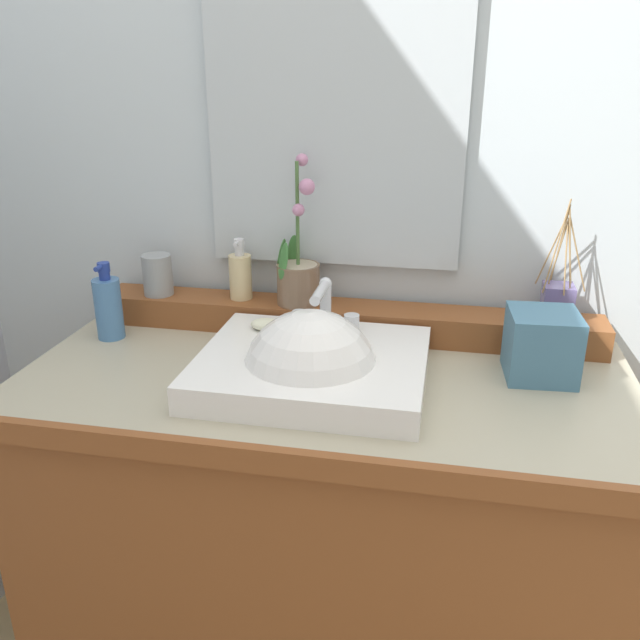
{
  "coord_description": "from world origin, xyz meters",
  "views": [
    {
      "loc": [
        0.22,
        -1.16,
        1.41
      ],
      "look_at": [
        -0.01,
        -0.01,
        0.95
      ],
      "focal_mm": 37.24,
      "sensor_mm": 36.0,
      "label": 1
    }
  ],
  "objects_px": {
    "tumbler_cup": "(158,275)",
    "tissue_box": "(542,345)",
    "soap_bar": "(267,325)",
    "reed_diffuser": "(558,299)",
    "sink_basin": "(311,373)",
    "potted_plant": "(298,273)",
    "lotion_bottle": "(108,307)",
    "soap_dispenser": "(240,275)"
  },
  "relations": [
    {
      "from": "tumbler_cup",
      "to": "tissue_box",
      "type": "xyz_separation_m",
      "value": [
        0.85,
        -0.14,
        -0.05
      ]
    },
    {
      "from": "soap_bar",
      "to": "reed_diffuser",
      "type": "relative_size",
      "value": 0.27
    },
    {
      "from": "sink_basin",
      "to": "soap_bar",
      "type": "relative_size",
      "value": 6.15
    },
    {
      "from": "potted_plant",
      "to": "lotion_bottle",
      "type": "xyz_separation_m",
      "value": [
        -0.4,
        -0.12,
        -0.06
      ]
    },
    {
      "from": "potted_plant",
      "to": "soap_dispenser",
      "type": "xyz_separation_m",
      "value": [
        -0.14,
        0.01,
        -0.01
      ]
    },
    {
      "from": "reed_diffuser",
      "to": "lotion_bottle",
      "type": "distance_m",
      "value": 0.97
    },
    {
      "from": "sink_basin",
      "to": "soap_bar",
      "type": "distance_m",
      "value": 0.17
    },
    {
      "from": "reed_diffuser",
      "to": "lotion_bottle",
      "type": "bearing_deg",
      "value": -171.66
    },
    {
      "from": "reed_diffuser",
      "to": "soap_dispenser",
      "type": "bearing_deg",
      "value": -179.12
    },
    {
      "from": "potted_plant",
      "to": "lotion_bottle",
      "type": "distance_m",
      "value": 0.43
    },
    {
      "from": "tissue_box",
      "to": "reed_diffuser",
      "type": "bearing_deg",
      "value": 74.35
    },
    {
      "from": "lotion_bottle",
      "to": "soap_bar",
      "type": "bearing_deg",
      "value": -3.53
    },
    {
      "from": "tumbler_cup",
      "to": "sink_basin",
      "type": "bearing_deg",
      "value": -31.27
    },
    {
      "from": "reed_diffuser",
      "to": "soap_bar",
      "type": "bearing_deg",
      "value": -164.56
    },
    {
      "from": "potted_plant",
      "to": "tissue_box",
      "type": "bearing_deg",
      "value": -15.04
    },
    {
      "from": "sink_basin",
      "to": "tissue_box",
      "type": "height_order",
      "value": "sink_basin"
    },
    {
      "from": "tumbler_cup",
      "to": "reed_diffuser",
      "type": "xyz_separation_m",
      "value": [
        0.9,
        0.02,
        -0.01
      ]
    },
    {
      "from": "potted_plant",
      "to": "lotion_bottle",
      "type": "relative_size",
      "value": 1.9
    },
    {
      "from": "tumbler_cup",
      "to": "potted_plant",
      "type": "bearing_deg",
      "value": 0.53
    },
    {
      "from": "sink_basin",
      "to": "soap_bar",
      "type": "height_order",
      "value": "sink_basin"
    },
    {
      "from": "soap_bar",
      "to": "potted_plant",
      "type": "height_order",
      "value": "potted_plant"
    },
    {
      "from": "potted_plant",
      "to": "tissue_box",
      "type": "relative_size",
      "value": 2.5
    },
    {
      "from": "potted_plant",
      "to": "lotion_bottle",
      "type": "height_order",
      "value": "potted_plant"
    },
    {
      "from": "soap_dispenser",
      "to": "sink_basin",
      "type": "bearing_deg",
      "value": -50.26
    },
    {
      "from": "sink_basin",
      "to": "potted_plant",
      "type": "relative_size",
      "value": 1.31
    },
    {
      "from": "reed_diffuser",
      "to": "lotion_bottle",
      "type": "xyz_separation_m",
      "value": [
        -0.96,
        -0.14,
        -0.04
      ]
    },
    {
      "from": "soap_bar",
      "to": "tumbler_cup",
      "type": "distance_m",
      "value": 0.34
    },
    {
      "from": "reed_diffuser",
      "to": "tissue_box",
      "type": "xyz_separation_m",
      "value": [
        -0.04,
        -0.16,
        -0.04
      ]
    },
    {
      "from": "potted_plant",
      "to": "reed_diffuser",
      "type": "xyz_separation_m",
      "value": [
        0.56,
        0.02,
        -0.03
      ]
    },
    {
      "from": "sink_basin",
      "to": "tumbler_cup",
      "type": "height_order",
      "value": "sink_basin"
    },
    {
      "from": "soap_bar",
      "to": "tumbler_cup",
      "type": "height_order",
      "value": "tumbler_cup"
    },
    {
      "from": "soap_bar",
      "to": "lotion_bottle",
      "type": "bearing_deg",
      "value": 176.47
    },
    {
      "from": "sink_basin",
      "to": "soap_bar",
      "type": "xyz_separation_m",
      "value": [
        -0.12,
        0.11,
        0.05
      ]
    },
    {
      "from": "sink_basin",
      "to": "potted_plant",
      "type": "bearing_deg",
      "value": 108.16
    },
    {
      "from": "soap_dispenser",
      "to": "reed_diffuser",
      "type": "height_order",
      "value": "reed_diffuser"
    },
    {
      "from": "reed_diffuser",
      "to": "tissue_box",
      "type": "relative_size",
      "value": 1.93
    },
    {
      "from": "soap_dispenser",
      "to": "tumbler_cup",
      "type": "xyz_separation_m",
      "value": [
        -0.2,
        -0.01,
        -0.01
      ]
    },
    {
      "from": "potted_plant",
      "to": "reed_diffuser",
      "type": "height_order",
      "value": "potted_plant"
    },
    {
      "from": "soap_bar",
      "to": "soap_dispenser",
      "type": "bearing_deg",
      "value": 124.18
    },
    {
      "from": "potted_plant",
      "to": "reed_diffuser",
      "type": "relative_size",
      "value": 1.29
    },
    {
      "from": "reed_diffuser",
      "to": "lotion_bottle",
      "type": "height_order",
      "value": "reed_diffuser"
    },
    {
      "from": "soap_dispenser",
      "to": "tumbler_cup",
      "type": "height_order",
      "value": "soap_dispenser"
    }
  ]
}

